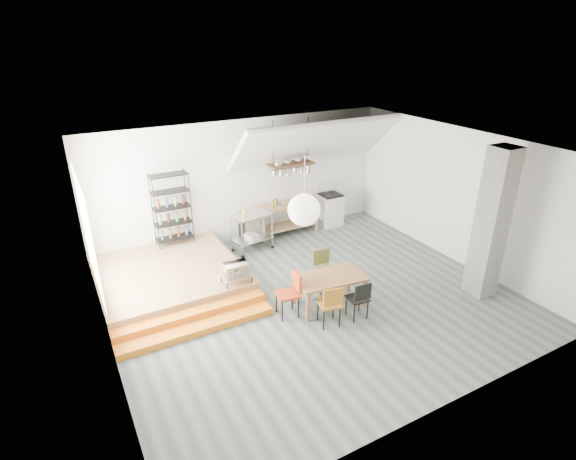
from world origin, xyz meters
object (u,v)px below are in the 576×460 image
stove (330,209)px  dining_table (330,280)px  mini_fridge (250,228)px  rolling_cart (252,227)px

stove → dining_table: stove is taller
stove → dining_table: (-2.33, -3.53, 0.12)m
stove → mini_fridge: size_ratio=1.50×
mini_fridge → stove: bearing=-1.0°
dining_table → rolling_cart: size_ratio=1.41×
stove → rolling_cart: bearing=-170.3°
stove → rolling_cart: stove is taller
rolling_cart → dining_table: bearing=-93.3°
dining_table → mini_fridge: (-0.17, 3.58, -0.21)m
dining_table → mini_fridge: bearing=98.8°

